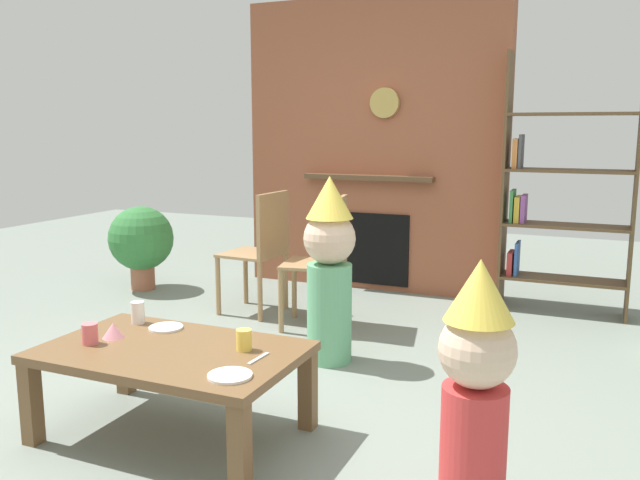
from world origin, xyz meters
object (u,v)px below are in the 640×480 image
Objects in this scene: paper_cup_near_left at (244,340)px; paper_cup_near_right at (90,334)px; paper_plate_front at (230,376)px; coffee_table at (171,361)px; dining_chair_left at (262,245)px; child_by_the_chairs at (329,265)px; potted_plant_short at (141,240)px; birthday_cake_slice at (113,330)px; child_in_pink at (476,389)px; paper_cup_center at (138,313)px; bookshelf at (558,194)px; paper_plate_rear at (166,328)px; dining_chair_middle at (326,254)px.

paper_cup_near_right reaches higher than paper_cup_near_left.
paper_cup_near_left is 0.53× the size of paper_plate_front.
dining_chair_left is (-0.56, 1.87, 0.16)m from coffee_table.
potted_plant_short is (-2.12, 0.97, -0.15)m from child_by_the_chairs.
birthday_cake_slice is (-0.63, -0.09, -0.01)m from paper_cup_near_left.
paper_cup_near_left is 0.10× the size of child_in_pink.
paper_plate_front is (0.41, -0.19, 0.06)m from coffee_table.
coffee_table is at bearing -33.02° from paper_cup_center.
child_in_pink is at bearing -12.65° from paper_cup_center.
paper_plate_rear is (-1.58, -2.55, -0.47)m from bookshelf.
paper_plate_rear is 1.54m from dining_chair_middle.
coffee_table is (-1.40, -2.77, -0.53)m from bookshelf.
paper_cup_near_right is at bearing 4.54° from child_in_pink.
paper_plate_front is 0.93m from child_in_pink.
dining_chair_middle is at bearing 170.95° from dining_chair_left.
paper_plate_rear is at bearing -7.20° from child_in_pink.
paper_plate_front is 0.72m from paper_plate_rear.
paper_cup_near_right is at bearing 173.24° from paper_plate_front.
paper_cup_near_left is 2.95m from potted_plant_short.
paper_cup_center is 0.19m from paper_plate_rear.
dining_chair_middle reaches higher than paper_plate_rear.
bookshelf is 20.35× the size of paper_cup_near_right.
child_by_the_chairs reaches higher than child_in_pink.
paper_cup_near_right is 0.34m from paper_cup_center.
paper_cup_center reaches higher than paper_plate_front.
dining_chair_middle is at bearing 78.83° from paper_cup_near_right.
paper_cup_center is 0.15× the size of potted_plant_short.
child_by_the_chairs is at bearing 91.93° from paper_cup_near_left.
bookshelf is at bearing 63.28° from coffee_table.
dining_chair_middle is (-0.31, 1.64, 0.06)m from paper_cup_near_left.
dining_chair_middle reaches higher than paper_cup_near_left.
paper_plate_rear is (-0.50, 0.11, -0.04)m from paper_cup_near_left.
paper_plate_front is 0.25× the size of potted_plant_short.
dining_chair_left is at bearing -10.77° from potted_plant_short.
bookshelf is 2.00m from child_by_the_chairs.
coffee_table is at bearing 14.96° from paper_cup_near_right.
child_by_the_chairs is (-1.07, 1.29, 0.08)m from child_in_pink.
bookshelf is at bearing -154.94° from dining_chair_middle.
child_by_the_chairs is at bearing 54.79° from paper_cup_center.
paper_cup_near_left is at bearing 119.85° from dining_chair_left.
paper_cup_near_right is at bearing -163.39° from paper_cup_near_left.
child_by_the_chairs is at bearing 95.98° from paper_plate_front.
dining_chair_left is at bearing -40.65° from child_in_pink.
paper_cup_center is (-0.68, 0.14, 0.01)m from paper_cup_near_left.
bookshelf is 2.68× the size of potted_plant_short.
paper_cup_center is 1.64m from dining_chair_left.
paper_cup_center reaches higher than birthday_cake_slice.
paper_cup_near_right is 0.93× the size of birthday_cake_slice.
bookshelf reaches higher than paper_plate_front.
child_in_pink is 1.68m from child_by_the_chairs.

